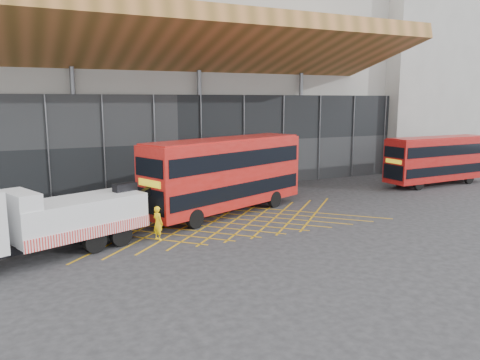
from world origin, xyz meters
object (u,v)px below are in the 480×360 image
bus_second (437,158)px  worker (158,223)px  recovery_truck (40,220)px  bus_towed (226,172)px

bus_second → worker: size_ratio=5.70×
recovery_truck → worker: size_ratio=6.11×
recovery_truck → bus_second: size_ratio=1.07×
recovery_truck → bus_second: (33.17, 6.18, 0.51)m
recovery_truck → bus_second: bearing=-10.3°
worker → recovery_truck: bearing=71.3°
bus_towed → worker: (-5.80, -3.97, -1.87)m
recovery_truck → worker: bearing=-16.0°
bus_towed → bus_second: bearing=-17.2°
recovery_truck → bus_towed: 12.58m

